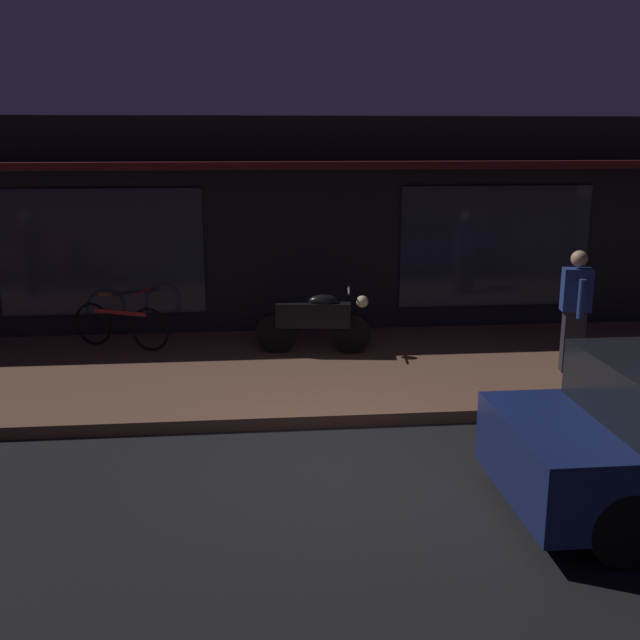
# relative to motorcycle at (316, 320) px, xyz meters

# --- Properties ---
(ground_plane) EXTENTS (60.00, 60.00, 0.00)m
(ground_plane) POSITION_rel_motorcycle_xyz_m (-0.07, -3.63, -0.65)
(ground_plane) COLOR black
(sidewalk_slab) EXTENTS (18.00, 4.00, 0.15)m
(sidewalk_slab) POSITION_rel_motorcycle_xyz_m (-0.07, -0.63, -0.57)
(sidewalk_slab) COLOR brown
(sidewalk_slab) RESTS_ON ground_plane
(storefront_building) EXTENTS (18.00, 3.30, 3.60)m
(storefront_building) POSITION_rel_motorcycle_xyz_m (-0.07, 2.75, 1.16)
(storefront_building) COLOR black
(storefront_building) RESTS_ON ground_plane
(motorcycle) EXTENTS (1.70, 0.55, 0.97)m
(motorcycle) POSITION_rel_motorcycle_xyz_m (0.00, 0.00, 0.00)
(motorcycle) COLOR black
(motorcycle) RESTS_ON sidewalk_slab
(bicycle_parked) EXTENTS (1.52, 0.75, 0.91)m
(bicycle_parked) POSITION_rel_motorcycle_xyz_m (-2.92, 0.56, -0.14)
(bicycle_parked) COLOR black
(bicycle_parked) RESTS_ON sidewalk_slab
(person_bystander) EXTENTS (0.41, 0.62, 1.67)m
(person_bystander) POSITION_rel_motorcycle_xyz_m (3.40, -1.26, 0.38)
(person_bystander) COLOR #28232D
(person_bystander) RESTS_ON sidewalk_slab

